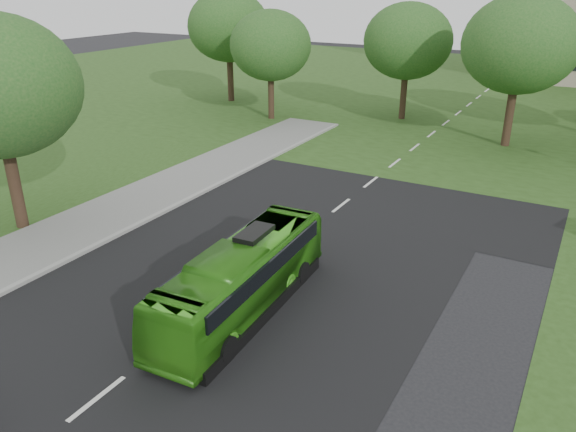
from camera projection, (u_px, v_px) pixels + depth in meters
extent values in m
plane|color=black|center=(226.00, 297.00, 19.93)|extent=(160.00, 160.00, 0.00)
cube|color=black|center=(405.00, 155.00, 36.01)|extent=(14.00, 120.00, 0.01)
cube|color=black|center=(371.00, 182.00, 31.18)|extent=(80.00, 12.00, 0.01)
cube|color=silver|center=(377.00, 177.00, 31.98)|extent=(0.15, 90.00, 0.01)
cube|color=#294818|center=(485.00, 92.00, 56.10)|extent=(120.00, 60.00, 0.01)
cylinder|color=black|center=(271.00, 99.00, 44.85)|extent=(0.48, 0.48, 3.18)
ellipsoid|color=#1A501C|center=(271.00, 45.00, 43.24)|extent=(6.31, 6.31, 5.36)
cylinder|color=black|center=(403.00, 98.00, 44.75)|extent=(0.50, 0.50, 3.31)
ellipsoid|color=#1A501C|center=(408.00, 41.00, 43.05)|extent=(6.80, 6.80, 5.78)
cylinder|color=black|center=(509.00, 119.00, 37.37)|extent=(0.55, 0.55, 3.68)
ellipsoid|color=#1A501C|center=(520.00, 44.00, 35.51)|extent=(7.32, 7.32, 6.22)
cylinder|color=black|center=(231.00, 81.00, 51.37)|extent=(0.55, 0.55, 3.69)
ellipsoid|color=#1A501C|center=(228.00, 26.00, 49.53)|extent=(7.23, 7.23, 6.14)
cylinder|color=black|center=(16.00, 190.00, 24.96)|extent=(0.53, 0.53, 3.54)
imported|color=#358D18|center=(242.00, 278.00, 18.72)|extent=(2.47, 8.82, 2.43)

